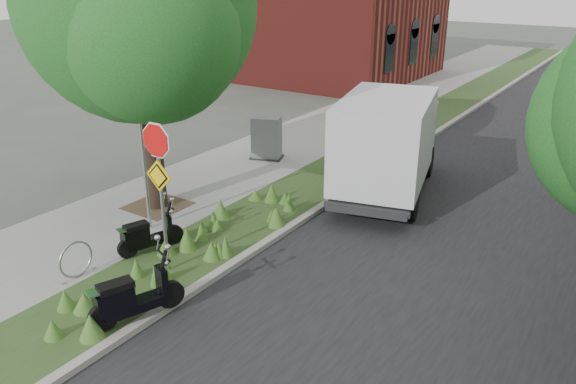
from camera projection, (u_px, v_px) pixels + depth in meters
name	position (u px, v px, depth m)	size (l,w,h in m)	color
ground	(200.00, 310.00, 10.32)	(120.00, 120.00, 0.00)	#4C5147
sidewalk_near	(300.00, 140.00, 20.19)	(3.50, 60.00, 0.12)	gray
verge	(369.00, 153.00, 18.77)	(2.00, 60.00, 0.12)	#2D4B20
kerb_near	(397.00, 158.00, 18.25)	(0.20, 60.00, 0.13)	#9E9991
road	(507.00, 181.00, 16.46)	(7.00, 60.00, 0.01)	black
street_tree_main	(139.00, 17.00, 12.84)	(6.21, 5.54, 7.66)	black
bare_post	(142.00, 147.00, 12.57)	(0.08, 0.08, 4.00)	#A5A8AD
bike_hoop	(76.00, 260.00, 11.07)	(0.06, 0.78, 0.77)	#A5A8AD
sign_assembly	(159.00, 168.00, 10.63)	(0.94, 0.08, 3.22)	#A5A8AD
scooter_near	(143.00, 238.00, 12.01)	(0.62, 1.46, 0.72)	black
scooter_far	(126.00, 302.00, 9.64)	(0.78, 1.67, 0.83)	black
box_truck	(388.00, 140.00, 15.00)	(3.28, 5.62, 2.39)	#262628
utility_cabinet	(267.00, 139.00, 17.90)	(1.18, 0.99, 1.34)	#262628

